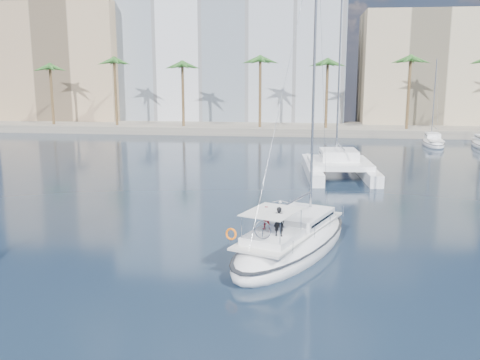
# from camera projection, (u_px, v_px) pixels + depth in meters

# --- Properties ---
(ground) EXTENTS (160.00, 160.00, 0.00)m
(ground) POSITION_uv_depth(u_px,v_px,m) (255.00, 251.00, 30.23)
(ground) COLOR black
(ground) RESTS_ON ground
(quay) EXTENTS (120.00, 14.00, 1.20)m
(quay) POSITION_uv_depth(u_px,v_px,m) (291.00, 128.00, 89.41)
(quay) COLOR gray
(quay) RESTS_ON ground
(building_modern) EXTENTS (42.00, 16.00, 28.00)m
(building_modern) POSITION_uv_depth(u_px,v_px,m) (230.00, 49.00, 99.86)
(building_modern) COLOR silver
(building_modern) RESTS_ON ground
(building_tan_left) EXTENTS (22.00, 14.00, 22.00)m
(building_tan_left) POSITION_uv_depth(u_px,v_px,m) (69.00, 66.00, 100.24)
(building_tan_left) COLOR tan
(building_tan_left) RESTS_ON ground
(building_beige) EXTENTS (20.00, 14.00, 20.00)m
(building_beige) POSITION_uv_depth(u_px,v_px,m) (419.00, 71.00, 93.60)
(building_beige) COLOR tan
(building_beige) RESTS_ON ground
(palm_left) EXTENTS (3.60, 3.60, 12.30)m
(palm_left) POSITION_uv_depth(u_px,v_px,m) (83.00, 69.00, 87.74)
(palm_left) COLOR brown
(palm_left) RESTS_ON ground
(palm_centre) EXTENTS (3.60, 3.60, 12.30)m
(palm_centre) POSITION_uv_depth(u_px,v_px,m) (291.00, 69.00, 83.59)
(palm_centre) COLOR brown
(palm_centre) RESTS_ON ground
(main_sloop) EXTENTS (8.36, 13.16, 18.65)m
(main_sloop) POSITION_uv_depth(u_px,v_px,m) (292.00, 242.00, 30.12)
(main_sloop) COLOR white
(main_sloop) RESTS_ON ground
(catamaran) EXTENTS (7.23, 13.02, 18.28)m
(catamaran) POSITION_uv_depth(u_px,v_px,m) (339.00, 163.00, 52.15)
(catamaran) COLOR white
(catamaran) RESTS_ON ground
(seagull) EXTENTS (1.10, 0.47, 0.20)m
(seagull) POSITION_uv_depth(u_px,v_px,m) (280.00, 202.00, 36.90)
(seagull) COLOR silver
(seagull) RESTS_ON ground
(moored_yacht_a) EXTENTS (3.37, 9.52, 11.90)m
(moored_yacht_a) POSITION_uv_depth(u_px,v_px,m) (433.00, 145.00, 73.48)
(moored_yacht_a) COLOR white
(moored_yacht_a) RESTS_ON ground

